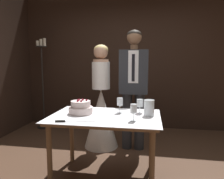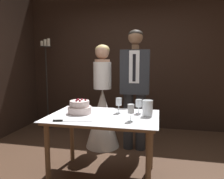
# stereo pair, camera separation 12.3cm
# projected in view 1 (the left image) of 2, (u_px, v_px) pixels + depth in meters

# --- Properties ---
(ground_plane) EXTENTS (40.00, 40.00, 0.00)m
(ground_plane) POSITION_uv_depth(u_px,v_px,m) (113.00, 174.00, 2.67)
(ground_plane) COLOR #4C3323
(wall_back) EXTENTS (4.65, 0.12, 2.87)m
(wall_back) POSITION_uv_depth(u_px,v_px,m) (130.00, 58.00, 4.51)
(wall_back) COLOR black
(wall_back) RESTS_ON ground_plane
(cake_table) EXTENTS (1.25, 0.85, 0.76)m
(cake_table) POSITION_uv_depth(u_px,v_px,m) (105.00, 123.00, 2.51)
(cake_table) COLOR brown
(cake_table) RESTS_ON ground_plane
(tiered_cake) EXTENTS (0.28, 0.28, 0.18)m
(tiered_cake) POSITION_uv_depth(u_px,v_px,m) (81.00, 108.00, 2.59)
(tiered_cake) COLOR beige
(tiered_cake) RESTS_ON cake_table
(cake_knife) EXTENTS (0.40, 0.12, 0.02)m
(cake_knife) POSITION_uv_depth(u_px,v_px,m) (67.00, 121.00, 2.23)
(cake_knife) COLOR silver
(cake_knife) RESTS_ON cake_table
(wine_glass_near) EXTENTS (0.08, 0.08, 0.17)m
(wine_glass_near) POSITION_uv_depth(u_px,v_px,m) (140.00, 104.00, 2.60)
(wine_glass_near) COLOR silver
(wine_glass_near) RESTS_ON cake_table
(wine_glass_middle) EXTENTS (0.07, 0.07, 0.18)m
(wine_glass_middle) POSITION_uv_depth(u_px,v_px,m) (134.00, 109.00, 2.26)
(wine_glass_middle) COLOR silver
(wine_glass_middle) RESTS_ON cake_table
(wine_glass_far) EXTENTS (0.07, 0.07, 0.18)m
(wine_glass_far) POSITION_uv_depth(u_px,v_px,m) (120.00, 102.00, 2.61)
(wine_glass_far) COLOR silver
(wine_glass_far) RESTS_ON cake_table
(hurricane_candle) EXTENTS (0.12, 0.12, 0.18)m
(hurricane_candle) POSITION_uv_depth(u_px,v_px,m) (149.00, 108.00, 2.48)
(hurricane_candle) COLOR silver
(hurricane_candle) RESTS_ON cake_table
(bride) EXTENTS (0.54, 0.54, 1.63)m
(bride) POSITION_uv_depth(u_px,v_px,m) (101.00, 110.00, 3.48)
(bride) COLOR white
(bride) RESTS_ON ground_plane
(groom) EXTENTS (0.43, 0.25, 1.84)m
(groom) POSITION_uv_depth(u_px,v_px,m) (134.00, 83.00, 3.33)
(groom) COLOR #282B30
(groom) RESTS_ON ground_plane
(candle_stand) EXTENTS (0.28, 0.28, 1.82)m
(candle_stand) POSITION_uv_depth(u_px,v_px,m) (43.00, 83.00, 4.44)
(candle_stand) COLOR black
(candle_stand) RESTS_ON ground_plane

